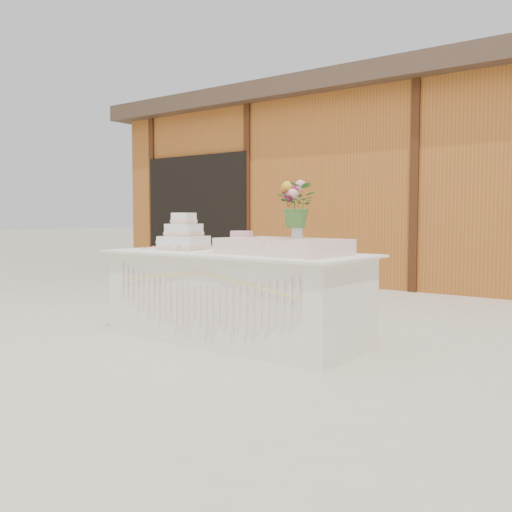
{
  "coord_description": "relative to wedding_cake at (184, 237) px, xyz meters",
  "views": [
    {
      "loc": [
        3.12,
        -3.79,
        1.08
      ],
      "look_at": [
        0.0,
        0.3,
        0.72
      ],
      "focal_mm": 40.0,
      "sensor_mm": 36.0,
      "label": 1
    }
  ],
  "objects": [
    {
      "name": "loose_flowers",
      "position": [
        -0.36,
        0.02,
        -0.11
      ],
      "size": [
        0.25,
        0.41,
        0.02
      ],
      "primitive_type": null,
      "rotation": [
        0.0,
        0.0,
        0.28
      ],
      "color": "pink",
      "rests_on": "cake_table"
    },
    {
      "name": "pink_cake_stand",
      "position": [
        0.67,
        0.03,
        -0.01
      ],
      "size": [
        0.25,
        0.25,
        0.18
      ],
      "color": "white",
      "rests_on": "cake_table"
    },
    {
      "name": "flower_vase",
      "position": [
        1.23,
        0.05,
        0.08
      ],
      "size": [
        0.1,
        0.1,
        0.14
      ],
      "primitive_type": "cylinder",
      "color": "silver",
      "rests_on": "satin_runner"
    },
    {
      "name": "satin_runner",
      "position": [
        1.13,
        -0.02,
        -0.05
      ],
      "size": [
        1.09,
        0.71,
        0.13
      ],
      "primitive_type": "cube",
      "rotation": [
        0.0,
        0.0,
        -0.11
      ],
      "color": "#FFD5CD",
      "rests_on": "cake_table"
    },
    {
      "name": "wedding_cake",
      "position": [
        0.0,
        0.0,
        0.0
      ],
      "size": [
        0.44,
        0.44,
        0.34
      ],
      "rotation": [
        0.0,
        0.0,
        0.2
      ],
      "color": "white",
      "rests_on": "cake_table"
    },
    {
      "name": "barn",
      "position": [
        0.62,
        5.97,
        0.79
      ],
      "size": [
        12.6,
        4.6,
        3.3
      ],
      "color": "#A55322",
      "rests_on": "ground"
    },
    {
      "name": "cake_table",
      "position": [
        0.63,
        -0.03,
        -0.5
      ],
      "size": [
        2.4,
        1.0,
        0.77
      ],
      "color": "white",
      "rests_on": "ground"
    },
    {
      "name": "ground",
      "position": [
        0.63,
        -0.02,
        -0.89
      ],
      "size": [
        80.0,
        80.0,
        0.0
      ],
      "primitive_type": "plane",
      "color": "beige",
      "rests_on": "ground"
    },
    {
      "name": "bouquet",
      "position": [
        1.23,
        0.05,
        0.33
      ],
      "size": [
        0.39,
        0.37,
        0.36
      ],
      "primitive_type": "imported",
      "rotation": [
        0.0,
        0.0,
        0.31
      ],
      "color": "#386628",
      "rests_on": "flower_vase"
    }
  ]
}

